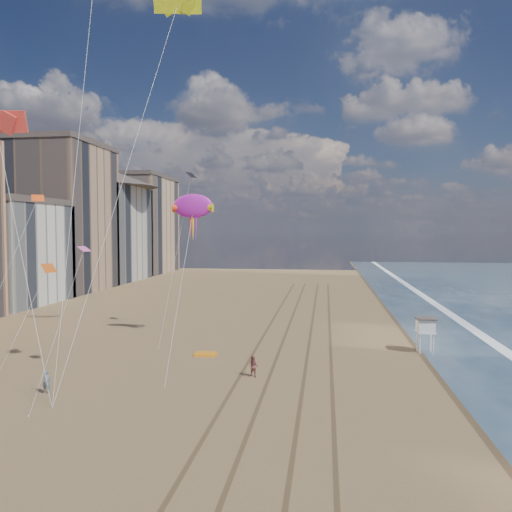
% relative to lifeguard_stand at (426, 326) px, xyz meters
% --- Properties ---
extents(wet_sand, '(260.00, 260.00, 0.00)m').
position_rel_lifeguard_stand_xyz_m(wet_sand, '(3.74, 9.88, -2.63)').
color(wet_sand, '#42301E').
rests_on(wet_sand, ground).
extents(foam, '(260.00, 260.00, 0.00)m').
position_rel_lifeguard_stand_xyz_m(foam, '(7.94, 9.88, -2.63)').
color(foam, white).
rests_on(foam, ground).
extents(tracks, '(7.68, 120.00, 0.01)m').
position_rel_lifeguard_stand_xyz_m(tracks, '(-12.71, -0.12, -2.63)').
color(tracks, brown).
rests_on(tracks, ground).
extents(buildings, '(34.72, 131.35, 29.00)m').
position_rel_lifeguard_stand_xyz_m(buildings, '(-60.99, 35.46, 10.92)').
color(buildings, '#C6B284').
rests_on(buildings, ground).
extents(lifeguard_stand, '(1.89, 1.89, 3.42)m').
position_rel_lifeguard_stand_xyz_m(lifeguard_stand, '(0.00, 0.00, 0.00)').
color(lifeguard_stand, white).
rests_on(lifeguard_stand, ground).
extents(grounded_kite, '(2.15, 1.43, 0.24)m').
position_rel_lifeguard_stand_xyz_m(grounded_kite, '(-20.83, -3.84, -2.52)').
color(grounded_kite, orange).
rests_on(grounded_kite, ground).
extents(show_kite, '(4.38, 8.34, 20.75)m').
position_rel_lifeguard_stand_xyz_m(show_kite, '(-23.57, 2.04, 11.75)').
color(show_kite, '#B71CB4').
rests_on(show_kite, ground).
extents(kite_flyer_a, '(0.69, 0.52, 1.73)m').
position_rel_lifeguard_stand_xyz_m(kite_flyer_a, '(-29.63, -16.26, -1.77)').
color(kite_flyer_a, slate).
rests_on(kite_flyer_a, ground).
extents(kite_flyer_b, '(0.98, 0.86, 1.71)m').
position_rel_lifeguard_stand_xyz_m(kite_flyer_b, '(-15.34, -10.13, -1.78)').
color(kite_flyer_b, brown).
rests_on(kite_flyer_b, ground).
extents(parafoils, '(17.42, 10.59, 15.58)m').
position_rel_lifeguard_stand_xyz_m(parafoils, '(-29.32, -9.26, 27.39)').
color(parafoils, black).
rests_on(parafoils, ground).
extents(small_kites, '(13.04, 17.97, 10.09)m').
position_rel_lifeguard_stand_xyz_m(small_kites, '(-31.36, -5.76, 10.36)').
color(small_kites, '#C04C12').
rests_on(small_kites, ground).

